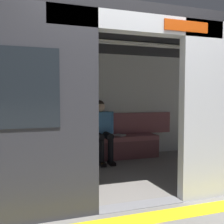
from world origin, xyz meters
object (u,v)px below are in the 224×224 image
object	(u,v)px
bench_seat	(97,143)
handbag	(80,134)
book	(120,135)
train_car	(107,81)
person_seated	(101,126)
grab_pole_door	(95,112)

from	to	relation	value
bench_seat	handbag	world-z (taller)	handbag
book	train_car	bearing A→B (deg)	30.85
handbag	person_seated	bearing A→B (deg)	168.81
train_car	bench_seat	size ratio (longest dim) A/B	2.51
train_car	grab_pole_door	bearing A→B (deg)	64.55
handbag	book	xyz separation A→B (m)	(-0.83, -0.03, -0.07)
handbag	bench_seat	bearing A→B (deg)	175.26
bench_seat	grab_pole_door	bearing A→B (deg)	75.57
person_seated	grab_pole_door	xyz separation A→B (m)	(0.52, 1.69, 0.38)
train_car	book	size ratio (longest dim) A/B	29.09
train_car	book	world-z (taller)	train_car
bench_seat	book	xyz separation A→B (m)	(-0.49, -0.06, 0.12)
book	grab_pole_door	distance (m)	2.11
bench_seat	grab_pole_door	xyz separation A→B (m)	(0.45, 1.74, 0.71)
person_seated	handbag	distance (m)	0.44
train_car	book	xyz separation A→B (m)	(-0.56, -1.01, -1.02)
bench_seat	grab_pole_door	size ratio (longest dim) A/B	1.20
train_car	handbag	xyz separation A→B (m)	(0.26, -0.98, -0.95)
person_seated	handbag	size ratio (longest dim) A/B	4.55
handbag	grab_pole_door	world-z (taller)	grab_pole_door
train_car	bench_seat	world-z (taller)	train_car
handbag	grab_pole_door	size ratio (longest dim) A/B	0.12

